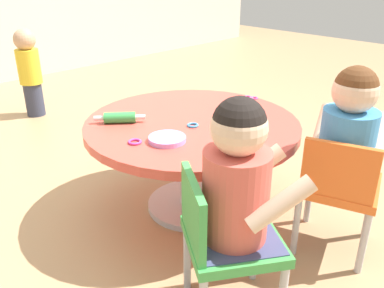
{
  "coord_description": "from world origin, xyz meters",
  "views": [
    {
      "loc": [
        -1.24,
        -1.24,
        1.14
      ],
      "look_at": [
        0.0,
        0.0,
        0.35
      ],
      "focal_mm": 38.3,
      "sensor_mm": 36.0,
      "label": 1
    }
  ],
  "objects": [
    {
      "name": "ground_plane",
      "position": [
        0.0,
        0.0,
        0.0
      ],
      "size": [
        10.0,
        10.0,
        0.0
      ],
      "primitive_type": "plane",
      "color": "tan"
    },
    {
      "name": "child_chair_left",
      "position": [
        -0.4,
        -0.54,
        0.31
      ],
      "size": [
        0.42,
        0.42,
        0.54
      ],
      "color": "#B7B7BC",
      "rests_on": "ground"
    },
    {
      "name": "toddler_standing",
      "position": [
        0.06,
        1.82,
        0.36
      ],
      "size": [
        0.17,
        0.17,
        0.67
      ],
      "color": "#33384C",
      "rests_on": "ground"
    },
    {
      "name": "child_chair_right",
      "position": [
        0.18,
        -0.65,
        0.31
      ],
      "size": [
        0.38,
        0.38,
        0.54
      ],
      "color": "#B7B7BC",
      "rests_on": "ground"
    },
    {
      "name": "rolling_pin",
      "position": [
        -0.25,
        0.22,
        0.49
      ],
      "size": [
        0.19,
        0.16,
        0.05
      ],
      "color": "green",
      "rests_on": "craft_table"
    },
    {
      "name": "cookie_cutter_2",
      "position": [
        -0.06,
        -0.23,
        0.47
      ],
      "size": [
        0.05,
        0.05,
        0.01
      ],
      "primitive_type": "torus",
      "color": "red",
      "rests_on": "craft_table"
    },
    {
      "name": "cookie_cutter_0",
      "position": [
        0.06,
        -0.24,
        0.47
      ],
      "size": [
        0.05,
        0.05,
        0.01
      ],
      "primitive_type": "torus",
      "color": "orange",
      "rests_on": "craft_table"
    },
    {
      "name": "seated_child_right",
      "position": [
        0.22,
        -0.63,
        0.53
      ],
      "size": [
        0.41,
        0.37,
        0.51
      ],
      "color": "#3F4772",
      "rests_on": "ground"
    },
    {
      "name": "cookie_cutter_1",
      "position": [
        -0.04,
        -0.05,
        0.47
      ],
      "size": [
        0.05,
        0.05,
        0.01
      ],
      "primitive_type": "torus",
      "color": "#3F99D8",
      "rests_on": "craft_table"
    },
    {
      "name": "craft_scissors",
      "position": [
        0.44,
        0.01,
        0.46
      ],
      "size": [
        0.14,
        0.09,
        0.01
      ],
      "color": "silver",
      "rests_on": "craft_table"
    },
    {
      "name": "cookie_cutter_3",
      "position": [
        -0.34,
        -0.01,
        0.47
      ],
      "size": [
        0.06,
        0.06,
        0.01
      ],
      "primitive_type": "torus",
      "color": "#D83FA5",
      "rests_on": "craft_table"
    },
    {
      "name": "seated_child_left",
      "position": [
        -0.36,
        -0.56,
        0.53
      ],
      "size": [
        0.44,
        0.41,
        0.51
      ],
      "color": "#3F4772",
      "rests_on": "ground"
    },
    {
      "name": "playdough_blob_0",
      "position": [
        -0.23,
        -0.09,
        0.47
      ],
      "size": [
        0.15,
        0.15,
        0.02
      ],
      "primitive_type": "cylinder",
      "color": "#CC99E5",
      "rests_on": "craft_table"
    },
    {
      "name": "craft_table",
      "position": [
        0.0,
        0.0,
        0.36
      ],
      "size": [
        0.98,
        0.98,
        0.46
      ],
      "color": "silver",
      "rests_on": "ground"
    }
  ]
}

